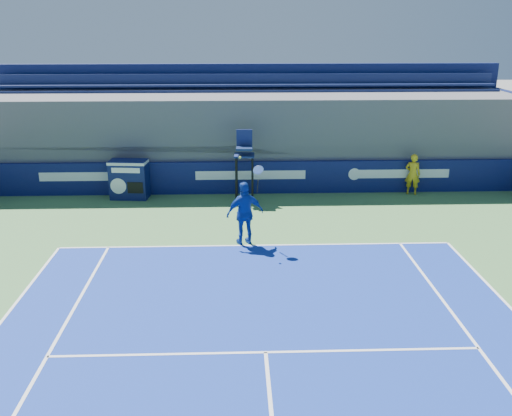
{
  "coord_description": "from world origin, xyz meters",
  "views": [
    {
      "loc": [
        -0.52,
        -3.04,
        5.99
      ],
      "look_at": [
        0.0,
        11.5,
        1.25
      ],
      "focal_mm": 40.0,
      "sensor_mm": 36.0,
      "label": 1
    }
  ],
  "objects_px": {
    "match_clock": "(129,178)",
    "umpire_chair": "(244,158)",
    "tennis_player": "(245,213)",
    "ball_person": "(413,174)"
  },
  "relations": [
    {
      "from": "ball_person",
      "to": "tennis_player",
      "type": "distance_m",
      "value": 7.78
    },
    {
      "from": "match_clock",
      "to": "tennis_player",
      "type": "distance_m",
      "value": 6.11
    },
    {
      "from": "umpire_chair",
      "to": "tennis_player",
      "type": "xyz_separation_m",
      "value": [
        -0.05,
        -4.24,
        -0.61
      ]
    },
    {
      "from": "ball_person",
      "to": "tennis_player",
      "type": "xyz_separation_m",
      "value": [
        -6.17,
        -4.73,
        0.16
      ]
    },
    {
      "from": "umpire_chair",
      "to": "tennis_player",
      "type": "relative_size",
      "value": 0.96
    },
    {
      "from": "match_clock",
      "to": "umpire_chair",
      "type": "relative_size",
      "value": 0.56
    },
    {
      "from": "ball_person",
      "to": "umpire_chair",
      "type": "xyz_separation_m",
      "value": [
        -6.11,
        -0.49,
        0.77
      ]
    },
    {
      "from": "tennis_player",
      "to": "ball_person",
      "type": "bearing_deg",
      "value": 37.49
    },
    {
      "from": "ball_person",
      "to": "match_clock",
      "type": "relative_size",
      "value": 1.07
    },
    {
      "from": "umpire_chair",
      "to": "tennis_player",
      "type": "distance_m",
      "value": 4.29
    }
  ]
}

